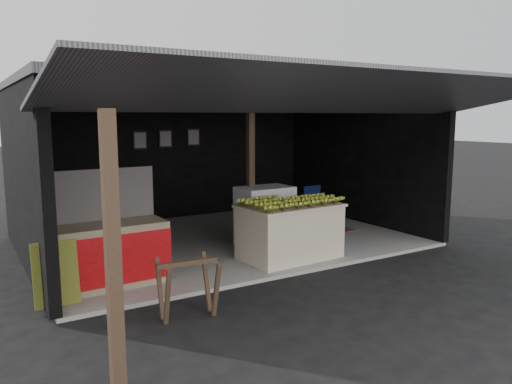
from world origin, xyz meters
TOP-DOWN VIEW (x-y plane):
  - ground at (0.00, 0.00)m, footprint 80.00×80.00m
  - concrete_slab at (0.00, 2.50)m, footprint 7.00×5.00m
  - shophouse at (0.00, 2.82)m, footprint 7.40×7.29m
  - banana_table at (0.36, 0.70)m, footprint 1.72×1.11m
  - banana_pile at (0.36, 0.70)m, footprint 1.59×1.01m
  - white_crate at (0.47, 1.66)m, footprint 1.00×0.69m
  - neighbor_stall at (-2.62, 0.91)m, footprint 1.61×0.77m
  - green_signboard at (-3.40, 0.46)m, footprint 0.55×0.16m
  - sawhorse at (-2.09, -0.66)m, footprint 0.75×0.71m
  - water_barrel at (1.39, 0.81)m, footprint 0.36×0.36m
  - plastic_chair at (2.08, 2.24)m, footprint 0.44×0.44m
  - magenta_rug at (1.97, 2.06)m, footprint 1.62×1.18m
  - picture_frames at (-0.17, 4.89)m, footprint 1.62×0.04m

SIDE VIEW (x-z plane):
  - ground at x=0.00m, z-range 0.00..0.00m
  - concrete_slab at x=0.00m, z-range 0.00..0.06m
  - magenta_rug at x=1.97m, z-range 0.06..0.07m
  - water_barrel at x=1.39m, z-range 0.06..0.59m
  - sawhorse at x=-2.09m, z-range 0.10..0.82m
  - green_signboard at x=-3.40m, z-range 0.06..0.88m
  - banana_table at x=0.36m, z-range 0.06..0.98m
  - neighbor_stall at x=-2.62m, z-range -0.27..1.37m
  - plastic_chair at x=2.08m, z-range 0.14..1.06m
  - white_crate at x=0.47m, z-range 0.06..1.15m
  - banana_pile at x=0.36m, z-range 0.98..1.16m
  - picture_frames at x=-0.17m, z-range 1.70..2.16m
  - shophouse at x=0.00m, z-range 0.59..3.61m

